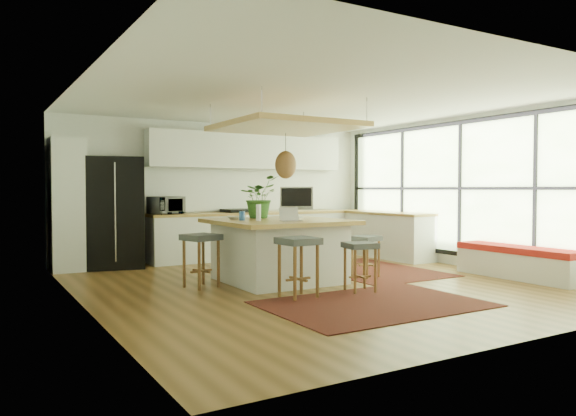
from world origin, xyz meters
TOP-DOWN VIEW (x-y plane):
  - floor at (0.00, 0.00)m, footprint 7.00×7.00m
  - ceiling at (0.00, 0.00)m, footprint 7.00×7.00m
  - wall_back at (0.00, 3.50)m, footprint 6.50×0.00m
  - wall_front at (0.00, -3.50)m, footprint 6.50×0.00m
  - wall_left at (-3.25, 0.00)m, footprint 0.00×7.00m
  - wall_right at (3.25, 0.00)m, footprint 0.00×7.00m
  - window_wall at (3.22, 0.00)m, footprint 0.10×6.20m
  - pantry at (-2.95, 3.18)m, footprint 0.55×0.60m
  - back_counter_base at (0.55, 3.18)m, footprint 4.20×0.60m
  - back_counter_top at (0.55, 3.18)m, footprint 4.24×0.64m
  - backsplash at (0.55, 3.48)m, footprint 4.20×0.02m
  - upper_cabinets at (0.55, 3.32)m, footprint 4.20×0.34m
  - range at (0.30, 3.18)m, footprint 0.76×0.62m
  - right_counter_base at (2.93, 2.00)m, footprint 0.60×2.50m
  - right_counter_top at (2.93, 2.00)m, footprint 0.64×2.54m
  - window_bench at (2.95, -1.20)m, footprint 0.52×2.00m
  - ceiling_panel at (-0.30, 0.40)m, footprint 1.86×1.86m
  - rug_near at (-0.21, -1.54)m, footprint 2.60×1.80m
  - rug_right at (1.49, 0.64)m, footprint 1.80×2.60m
  - fridge at (-2.17, 3.15)m, footprint 1.11×0.95m
  - island at (-0.38, 0.47)m, footprint 1.85×1.85m
  - stool_near_left at (-0.78, -0.74)m, footprint 0.49×0.49m
  - stool_near_right at (0.14, -0.83)m, footprint 0.46×0.46m
  - stool_right_front at (0.96, 0.07)m, footprint 0.47×0.47m
  - stool_right_back at (0.76, 1.01)m, footprint 0.48×0.48m
  - stool_left_side at (-1.58, 0.58)m, footprint 0.56×0.56m
  - laptop at (-0.45, -0.01)m, footprint 0.34×0.36m
  - monitor at (0.17, 0.86)m, footprint 0.56×0.46m
  - microwave at (-1.25, 3.14)m, footprint 0.67×0.52m
  - island_plant at (-0.44, 1.00)m, footprint 0.85×0.88m
  - island_bowl at (-0.94, 0.85)m, footprint 0.26×0.26m
  - island_bottle_0 at (-0.93, 0.57)m, footprint 0.07×0.07m
  - island_bottle_1 at (-0.78, 0.32)m, footprint 0.07×0.07m

SIDE VIEW (x-z plane):
  - floor at x=0.00m, z-range 0.00..0.00m
  - rug_near at x=-0.21m, z-range 0.00..0.01m
  - rug_right at x=1.49m, z-range 0.00..0.01m
  - window_bench at x=2.95m, z-range 0.00..0.50m
  - stool_near_left at x=-0.78m, z-range -0.03..0.74m
  - stool_near_right at x=0.14m, z-range 0.02..0.69m
  - stool_right_front at x=0.96m, z-range 0.03..0.68m
  - stool_right_back at x=0.76m, z-range -0.02..0.73m
  - stool_left_side at x=-1.58m, z-range -0.02..0.73m
  - back_counter_base at x=0.55m, z-range 0.00..0.88m
  - right_counter_base at x=2.93m, z-range 0.00..0.88m
  - island at x=-0.38m, z-range 0.00..0.93m
  - range at x=0.30m, z-range 0.00..1.00m
  - back_counter_top at x=0.55m, z-range 0.88..0.93m
  - right_counter_top at x=2.93m, z-range 0.88..0.93m
  - fridge at x=-2.17m, z-range -0.05..1.90m
  - island_bowl at x=-0.94m, z-range 0.93..0.98m
  - island_bottle_0 at x=-0.93m, z-range 0.93..1.12m
  - island_bottle_1 at x=-0.78m, z-range 0.93..1.12m
  - laptop at x=-0.45m, z-range 0.94..1.16m
  - microwave at x=-1.25m, z-range 0.93..1.32m
  - pantry at x=-2.95m, z-range 0.00..2.25m
  - monitor at x=0.17m, z-range 0.94..1.44m
  - island_plant at x=-0.44m, z-range 0.93..1.45m
  - wall_back at x=0.00m, z-range -1.90..4.60m
  - wall_front at x=0.00m, z-range -1.90..4.60m
  - wall_left at x=-3.25m, z-range -2.15..4.85m
  - wall_right at x=3.25m, z-range -2.15..4.85m
  - backsplash at x=0.55m, z-range 0.95..1.75m
  - window_wall at x=3.22m, z-range 0.10..2.70m
  - ceiling_panel at x=-0.30m, z-range 1.65..2.45m
  - upper_cabinets at x=0.55m, z-range 1.80..2.50m
  - ceiling at x=0.00m, z-range 2.70..2.70m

